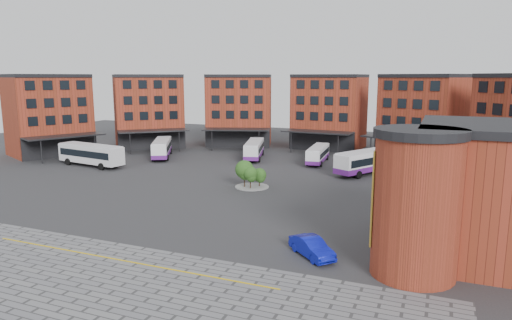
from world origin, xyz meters
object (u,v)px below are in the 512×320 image
at_px(tree_island, 250,174).
at_px(bus_e, 369,161).
at_px(bus_a, 91,153).
at_px(bus_c, 254,149).
at_px(bus_d, 318,154).
at_px(blue_car, 312,247).
at_px(bus_f, 444,173).
at_px(bus_b, 162,148).

xyz_separation_m(tree_island, bus_e, (12.77, 14.84, 0.02)).
relative_size(bus_a, bus_c, 1.14).
xyz_separation_m(bus_d, blue_car, (9.85, -39.37, -0.73)).
height_order(bus_c, blue_car, bus_c).
relative_size(bus_e, bus_f, 1.35).
bearing_deg(bus_a, bus_c, -43.89).
height_order(bus_a, bus_c, bus_a).
distance_m(bus_c, blue_car, 44.66).
bearing_deg(tree_island, bus_c, 111.05).
xyz_separation_m(bus_d, bus_f, (19.38, -9.19, 0.08)).
bearing_deg(bus_a, bus_f, -73.27).
height_order(bus_b, bus_c, bus_b).
relative_size(bus_d, bus_f, 1.11).
bearing_deg(bus_e, bus_f, 8.63).
bearing_deg(bus_e, bus_a, -136.26).
distance_m(bus_b, blue_car, 50.20).
height_order(bus_f, blue_car, bus_f).
xyz_separation_m(bus_a, bus_b, (5.90, 11.18, -0.36)).
bearing_deg(bus_f, bus_e, -155.26).
distance_m(bus_d, blue_car, 40.59).
height_order(bus_e, blue_car, bus_e).
relative_size(bus_c, bus_d, 1.11).
relative_size(bus_b, bus_d, 1.11).
bearing_deg(bus_c, bus_f, -32.97).
height_order(tree_island, blue_car, tree_island).
relative_size(tree_island, bus_d, 0.44).
relative_size(bus_c, blue_car, 2.37).
bearing_deg(bus_b, tree_island, -61.09).
distance_m(tree_island, bus_f, 25.56).
height_order(bus_a, bus_b, bus_a).
bearing_deg(bus_e, blue_car, -59.78).
height_order(bus_a, bus_d, bus_a).
distance_m(bus_a, bus_d, 36.79).
bearing_deg(bus_c, bus_b, -178.13).
distance_m(bus_e, blue_car, 34.01).
relative_size(bus_a, blue_car, 2.69).
xyz_separation_m(bus_c, bus_e, (20.52, -5.28, 0.23)).
bearing_deg(blue_car, bus_b, 89.49).
bearing_deg(bus_e, bus_d, 178.33).
bearing_deg(bus_a, bus_d, -54.60).
height_order(bus_b, bus_e, bus_e).
bearing_deg(bus_e, tree_island, -101.76).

